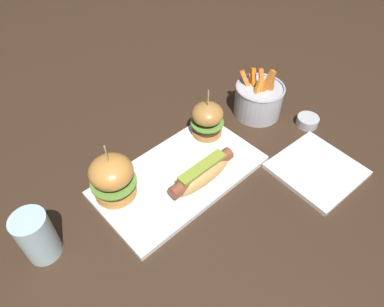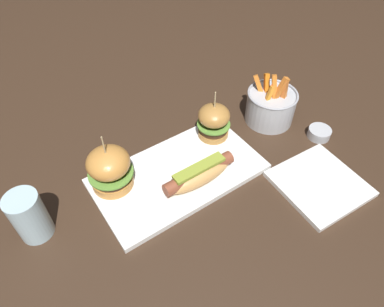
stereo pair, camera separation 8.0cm
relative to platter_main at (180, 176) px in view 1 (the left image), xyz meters
The scene contains 9 objects.
ground_plane 0.01m from the platter_main, ahead, with size 3.00×3.00×0.00m, color #382619.
platter_main is the anchor object (origin of this frame).
hot_dog 0.06m from the platter_main, 63.58° to the right, with size 0.18×0.05×0.05m.
slider_left 0.16m from the platter_main, 158.30° to the left, with size 0.10×0.10×0.15m.
slider_right 0.16m from the platter_main, 21.32° to the left, with size 0.08×0.08×0.13m.
fries_bucket 0.32m from the platter_main, ahead, with size 0.13×0.13×0.14m.
sauce_ramekin 0.39m from the platter_main, 14.31° to the right, with size 0.06×0.06×0.03m.
side_plate 0.33m from the platter_main, 39.69° to the right, with size 0.18×0.18×0.01m, color white.
water_glass 0.33m from the platter_main, behind, with size 0.07×0.07×0.11m, color silver.
Camera 1 is at (-0.33, -0.40, 0.63)m, focal length 32.46 mm.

